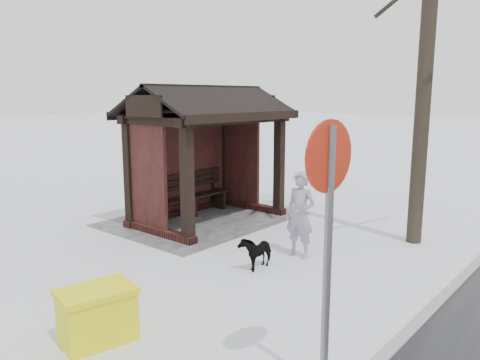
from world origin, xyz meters
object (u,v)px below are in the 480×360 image
at_px(grit_bin, 97,315).
at_px(road_sign, 328,203).
at_px(bus_shelter, 203,127).
at_px(pedestrian, 300,215).
at_px(dog, 256,251).

distance_m(grit_bin, road_sign, 3.06).
bearing_deg(road_sign, grit_bin, -63.54).
bearing_deg(grit_bin, road_sign, 123.24).
xyz_separation_m(bus_shelter, pedestrian, (0.70, 3.11, -1.39)).
bearing_deg(bus_shelter, dog, 60.29).
height_order(bus_shelter, dog, bus_shelter).
relative_size(bus_shelter, grit_bin, 3.74).
distance_m(dog, grit_bin, 3.09).
relative_size(bus_shelter, dog, 5.30).
bearing_deg(pedestrian, road_sign, -54.35).
bearing_deg(road_sign, dog, -124.54).
distance_m(dog, road_sign, 3.70).
bearing_deg(pedestrian, dog, -106.29).
bearing_deg(dog, bus_shelter, 146.08).
distance_m(pedestrian, road_sign, 4.00).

